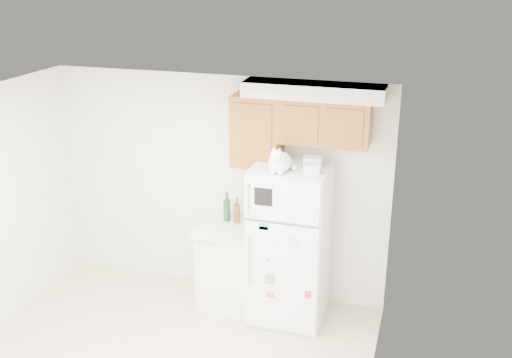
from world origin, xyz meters
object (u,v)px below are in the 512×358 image
at_px(refrigerator, 290,244).
at_px(storage_box_front, 311,169).
at_px(bottle_amber, 237,210).
at_px(storage_box_back, 312,162).
at_px(bottle_green, 227,207).
at_px(cat, 279,162).
at_px(base_counter, 230,264).

distance_m(refrigerator, storage_box_front, 0.93).
height_order(refrigerator, bottle_amber, refrigerator).
relative_size(storage_box_back, bottle_amber, 0.62).
xyz_separation_m(refrigerator, storage_box_back, (0.20, 0.06, 0.90)).
relative_size(refrigerator, bottle_amber, 5.82).
bearing_deg(bottle_green, storage_box_back, -9.32).
relative_size(cat, storage_box_front, 2.69).
bearing_deg(bottle_green, cat, -30.58).
xyz_separation_m(storage_box_back, bottle_green, (-0.97, 0.16, -0.66)).
relative_size(refrigerator, base_counter, 1.85).
bearing_deg(base_counter, cat, -23.31).
distance_m(base_counter, storage_box_back, 1.56).
xyz_separation_m(storage_box_front, bottle_amber, (-0.87, 0.34, -0.68)).
relative_size(storage_box_back, bottle_green, 0.54).
bearing_deg(cat, bottle_green, 149.42).
distance_m(storage_box_back, storage_box_front, 0.20).
distance_m(refrigerator, base_counter, 0.79).
bearing_deg(storage_box_front, storage_box_back, 80.77).
distance_m(base_counter, storage_box_front, 1.59).
height_order(refrigerator, base_counter, refrigerator).
bearing_deg(storage_box_front, bottle_amber, 140.95).
distance_m(cat, storage_box_front, 0.31).
height_order(refrigerator, cat, cat).
bearing_deg(storage_box_back, base_counter, 168.07).
height_order(refrigerator, bottle_green, refrigerator).
height_order(base_counter, storage_box_back, storage_box_back).
relative_size(base_counter, storage_box_back, 5.11).
bearing_deg(refrigerator, storage_box_back, 16.71).
relative_size(cat, storage_box_back, 2.24).
height_order(cat, storage_box_front, cat).
relative_size(base_counter, cat, 2.28).
xyz_separation_m(storage_box_front, bottle_green, (-0.99, 0.36, -0.66)).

